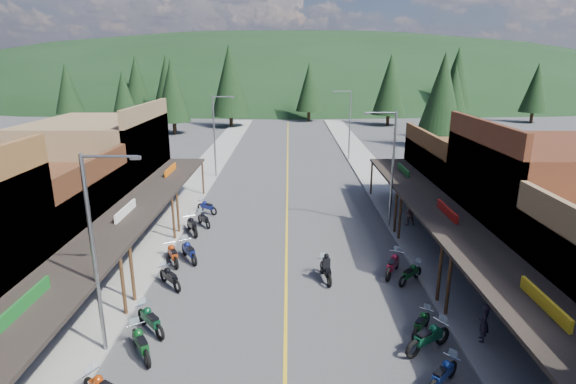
{
  "coord_description": "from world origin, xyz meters",
  "views": [
    {
      "loc": [
        0.13,
        -21.28,
        11.05
      ],
      "look_at": [
        0.09,
        6.46,
        3.0
      ],
      "focal_mm": 28.0,
      "sensor_mm": 36.0,
      "label": 1
    }
  ],
  "objects_px": {
    "shop_west_3": "(102,167)",
    "pine_6": "(536,88)",
    "bike_east_5": "(429,336)",
    "pedestrian_east_a": "(484,322)",
    "shop_east_3": "(470,180)",
    "bike_east_8": "(393,264)",
    "bike_west_5": "(141,342)",
    "bike_east_7": "(411,273)",
    "bike_west_11": "(204,219)",
    "pine_11": "(442,93)",
    "pine_9": "(453,96)",
    "pine_7": "(136,81)",
    "streetlight_3": "(349,122)",
    "bike_west_6": "(150,319)",
    "bike_west_12": "(207,206)",
    "pine_5": "(457,78)",
    "pine_10": "(172,91)",
    "pine_3": "(309,87)",
    "bike_east_4": "(443,373)",
    "pine_0": "(68,88)",
    "pine_8": "(124,101)",
    "pedestrian_east_b": "(409,213)",
    "pine_2": "(230,81)",
    "streetlight_2": "(391,165)",
    "pine_1": "(167,82)",
    "bike_east_6": "(421,322)",
    "bike_west_10": "(192,225)",
    "bike_west_8": "(173,253)",
    "shop_west_2": "(34,224)",
    "rider_on_bike": "(326,269)",
    "bike_west_7": "(170,276)",
    "pine_4": "(390,84)",
    "shop_east_2": "(542,207)",
    "bike_west_9": "(189,250)"
  },
  "relations": [
    {
      "from": "shop_east_3",
      "to": "bike_east_4",
      "type": "xyz_separation_m",
      "value": [
        -8.21,
        -19.26,
        -1.96
      ]
    },
    {
      "from": "shop_east_3",
      "to": "bike_east_8",
      "type": "relative_size",
      "value": 4.64
    },
    {
      "from": "pine_9",
      "to": "pine_7",
      "type": "bearing_deg",
      "value": 151.03
    },
    {
      "from": "shop_west_2",
      "to": "rider_on_bike",
      "type": "xyz_separation_m",
      "value": [
        15.84,
        -1.58,
        -1.88
      ]
    },
    {
      "from": "bike_west_5",
      "to": "bike_west_8",
      "type": "height_order",
      "value": "bike_west_5"
    },
    {
      "from": "shop_east_3",
      "to": "streetlight_2",
      "type": "distance_m",
      "value": 7.8
    },
    {
      "from": "streetlight_2",
      "to": "pine_5",
      "type": "height_order",
      "value": "pine_5"
    },
    {
      "from": "bike_east_7",
      "to": "streetlight_3",
      "type": "bearing_deg",
      "value": 135.0
    },
    {
      "from": "bike_east_7",
      "to": "pedestrian_east_b",
      "type": "height_order",
      "value": "pedestrian_east_b"
    },
    {
      "from": "bike_west_6",
      "to": "bike_east_6",
      "type": "height_order",
      "value": "bike_west_6"
    },
    {
      "from": "streetlight_2",
      "to": "bike_east_5",
      "type": "bearing_deg",
      "value": -95.38
    },
    {
      "from": "bike_west_5",
      "to": "bike_west_11",
      "type": "distance_m",
      "value": 14.47
    },
    {
      "from": "pine_1",
      "to": "bike_east_6",
      "type": "relative_size",
      "value": 6.71
    },
    {
      "from": "pine_3",
      "to": "pine_8",
      "type": "xyz_separation_m",
      "value": [
        -26.0,
        -26.0,
        -0.51
      ]
    },
    {
      "from": "bike_west_7",
      "to": "bike_west_10",
      "type": "xyz_separation_m",
      "value": [
        -0.4,
        7.37,
        0.05
      ]
    },
    {
      "from": "shop_east_3",
      "to": "pine_5",
      "type": "xyz_separation_m",
      "value": [
        20.25,
        60.7,
        5.46
      ]
    },
    {
      "from": "bike_west_11",
      "to": "bike_east_6",
      "type": "bearing_deg",
      "value": -82.14
    },
    {
      "from": "pine_7",
      "to": "bike_west_11",
      "type": "bearing_deg",
      "value": -68.86
    },
    {
      "from": "pine_0",
      "to": "bike_west_6",
      "type": "xyz_separation_m",
      "value": [
        34.29,
        -66.61,
        -5.85
      ]
    },
    {
      "from": "bike_east_5",
      "to": "streetlight_3",
      "type": "bearing_deg",
      "value": 146.1
    },
    {
      "from": "shop_west_3",
      "to": "pine_7",
      "type": "bearing_deg",
      "value": 105.72
    },
    {
      "from": "pine_10",
      "to": "bike_west_7",
      "type": "relative_size",
      "value": 5.53
    },
    {
      "from": "pine_7",
      "to": "bike_east_5",
      "type": "height_order",
      "value": "pine_7"
    },
    {
      "from": "shop_west_3",
      "to": "pine_6",
      "type": "bearing_deg",
      "value": 41.4
    },
    {
      "from": "bike_west_11",
      "to": "pine_11",
      "type": "bearing_deg",
      "value": 15.23
    },
    {
      "from": "bike_west_8",
      "to": "bike_west_10",
      "type": "distance_m",
      "value": 4.59
    },
    {
      "from": "pine_5",
      "to": "pine_10",
      "type": "bearing_deg",
      "value": -157.07
    },
    {
      "from": "streetlight_3",
      "to": "pedestrian_east_a",
      "type": "distance_m",
      "value": 35.6
    },
    {
      "from": "pine_5",
      "to": "bike_west_5",
      "type": "bearing_deg",
      "value": -116.84
    },
    {
      "from": "bike_west_5",
      "to": "bike_east_7",
      "type": "height_order",
      "value": "bike_west_5"
    },
    {
      "from": "shop_west_2",
      "to": "bike_west_7",
      "type": "height_order",
      "value": "shop_west_2"
    },
    {
      "from": "shop_east_2",
      "to": "bike_west_5",
      "type": "relative_size",
      "value": 4.85
    },
    {
      "from": "shop_west_3",
      "to": "pine_9",
      "type": "relative_size",
      "value": 1.01
    },
    {
      "from": "bike_west_9",
      "to": "rider_on_bike",
      "type": "distance_m",
      "value": 8.05
    },
    {
      "from": "bike_east_5",
      "to": "pedestrian_east_a",
      "type": "relative_size",
      "value": 1.39
    },
    {
      "from": "bike_west_11",
      "to": "pine_8",
      "type": "bearing_deg",
      "value": 83.15
    },
    {
      "from": "pine_3",
      "to": "pine_0",
      "type": "bearing_deg",
      "value": -174.81
    },
    {
      "from": "shop_east_3",
      "to": "bike_west_6",
      "type": "bearing_deg",
      "value": -140.73
    },
    {
      "from": "pine_7",
      "to": "pine_10",
      "type": "relative_size",
      "value": 1.08
    },
    {
      "from": "streetlight_3",
      "to": "pine_5",
      "type": "height_order",
      "value": "pine_5"
    },
    {
      "from": "pine_8",
      "to": "pine_9",
      "type": "bearing_deg",
      "value": 6.2
    },
    {
      "from": "shop_east_3",
      "to": "pine_2",
      "type": "relative_size",
      "value": 0.78
    },
    {
      "from": "pine_3",
      "to": "pine_4",
      "type": "bearing_deg",
      "value": -23.2
    },
    {
      "from": "pine_11",
      "to": "bike_west_9",
      "type": "xyz_separation_m",
      "value": [
        -25.6,
        -35.49,
        -6.53
      ]
    },
    {
      "from": "pine_3",
      "to": "bike_west_12",
      "type": "xyz_separation_m",
      "value": [
        -10.05,
        -55.05,
        -5.91
      ]
    },
    {
      "from": "bike_west_6",
      "to": "bike_west_12",
      "type": "height_order",
      "value": "bike_west_6"
    },
    {
      "from": "pine_0",
      "to": "bike_east_6",
      "type": "xyz_separation_m",
      "value": [
        45.72,
        -66.68,
        -5.95
      ]
    },
    {
      "from": "shop_west_3",
      "to": "pine_0",
      "type": "height_order",
      "value": "pine_0"
    },
    {
      "from": "shop_east_3",
      "to": "bike_west_10",
      "type": "relative_size",
      "value": 4.77
    },
    {
      "from": "bike_west_7",
      "to": "bike_west_9",
      "type": "height_order",
      "value": "bike_west_9"
    }
  ]
}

